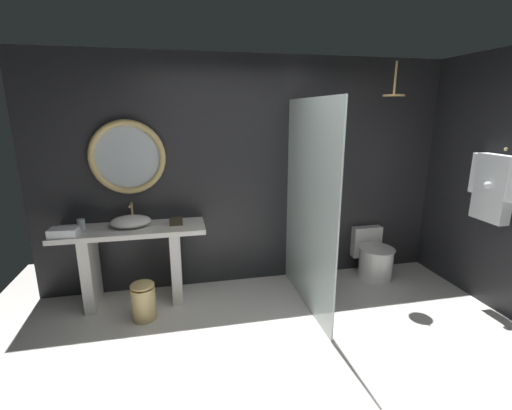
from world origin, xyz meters
The scene contains 14 objects.
ground_plane centered at (0.00, 0.00, 0.00)m, with size 5.76×5.76×0.00m, color silver.
back_wall_panel centered at (0.00, 1.90, 1.30)m, with size 4.80×0.10×2.60m, color #232326.
side_wall_right centered at (2.35, 0.76, 1.30)m, with size 0.10×2.47×2.60m, color #232326.
vanity_counter centered at (-1.34, 1.58, 0.54)m, with size 1.51×0.49×0.84m.
vessel_sink centered at (-1.34, 1.62, 0.89)m, with size 0.41×0.33×0.22m.
tumbler_cup centered at (-1.83, 1.64, 0.89)m, with size 0.08×0.08×0.10m, color silver.
tissue_box centered at (-0.88, 1.60, 0.87)m, with size 0.14×0.11×0.07m, color #3D3323.
round_wall_mirror centered at (-1.34, 1.81, 1.53)m, with size 0.78×0.07×0.78m.
shower_glass_panel centered at (0.43, 1.15, 1.06)m, with size 0.02×1.40×2.13m, color silver.
rain_shower_head centered at (1.43, 1.40, 2.19)m, with size 0.22×0.22×0.35m.
hanging_bathrobe centered at (2.21, 0.76, 1.30)m, with size 0.20×0.57×0.73m.
toilet centered at (1.47, 1.61, 0.25)m, with size 0.42×0.59×0.58m.
waste_bin centered at (-1.23, 1.20, 0.20)m, with size 0.23×0.23×0.40m.
folded_hand_towel centered at (-1.94, 1.44, 0.88)m, with size 0.26×0.17×0.08m, color white.
Camera 1 is at (-0.82, -2.12, 2.00)m, focal length 25.09 mm.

